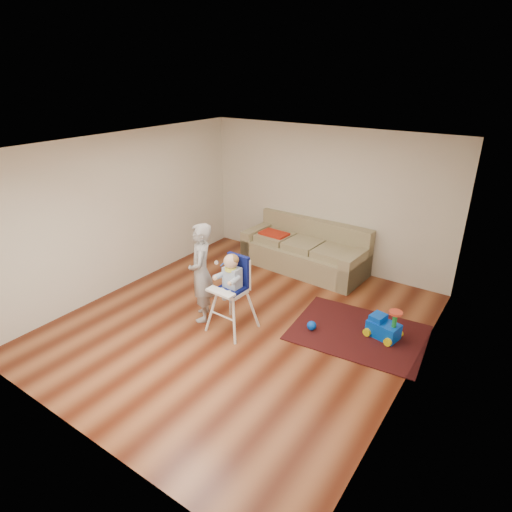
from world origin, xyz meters
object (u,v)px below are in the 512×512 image
Objects in this scene: high_chair at (232,294)px; adult at (201,273)px; sofa at (304,247)px; side_table at (259,244)px; ride_on_toy at (384,322)px; toy_ball at (312,326)px.

adult is at bearing -177.38° from high_chair.
adult reaches higher than sofa.
sofa is 1.99× the size of high_chair.
ride_on_toy reaches higher than side_table.
sofa is 2.23m from toy_ball.
sofa reaches higher than side_table.
ride_on_toy is 0.40× the size of high_chair.
sofa is at bearing -1.45° from side_table.
side_table is 3.55× the size of toy_ball.
ride_on_toy is 2.26m from high_chair.
high_chair reaches higher than toy_ball.
ride_on_toy is 0.31× the size of adult.
side_table is 2.82m from high_chair.
high_chair reaches higher than ride_on_toy.
adult reaches higher than high_chair.
side_table is at bearing -177.87° from sofa.
ride_on_toy is (3.19, -1.45, 0.01)m from side_table.
sofa is at bearing 121.91° from toy_ball.
ride_on_toy is at bearing 24.73° from toy_ball.
sofa is 17.31× the size of toy_ball.
high_chair is (-1.97, -1.07, 0.34)m from ride_on_toy.
sofa is at bearing 157.79° from ride_on_toy.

